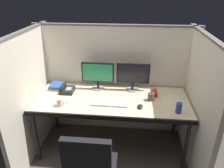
# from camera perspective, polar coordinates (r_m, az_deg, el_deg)

# --- Properties ---
(ground_plane) EXTENTS (8.00, 8.00, 0.00)m
(ground_plane) POSITION_cam_1_polar(r_m,az_deg,el_deg) (2.89, -0.74, -19.87)
(ground_plane) COLOR #423D38
(cubicle_partition_rear) EXTENTS (2.21, 0.06, 1.57)m
(cubicle_partition_rear) POSITION_cam_1_polar(r_m,az_deg,el_deg) (3.05, 0.74, 0.94)
(cubicle_partition_rear) COLOR beige
(cubicle_partition_rear) RESTS_ON ground
(cubicle_partition_left) EXTENTS (0.06, 1.41, 1.57)m
(cubicle_partition_left) POSITION_cam_1_polar(r_m,az_deg,el_deg) (2.83, -20.80, -2.82)
(cubicle_partition_left) COLOR beige
(cubicle_partition_left) RESTS_ON ground
(cubicle_partition_right) EXTENTS (0.06, 1.41, 1.57)m
(cubicle_partition_right) POSITION_cam_1_polar(r_m,az_deg,el_deg) (2.66, 21.57, -4.83)
(cubicle_partition_right) COLOR beige
(cubicle_partition_right) RESTS_ON ground
(desk) EXTENTS (1.90, 0.80, 0.74)m
(desk) POSITION_cam_1_polar(r_m,az_deg,el_deg) (2.69, -0.13, -4.99)
(desk) COLOR beige
(desk) RESTS_ON ground
(monitor_left) EXTENTS (0.43, 0.17, 0.37)m
(monitor_left) POSITION_cam_1_polar(r_m,az_deg,el_deg) (2.84, -3.80, 2.68)
(monitor_left) COLOR gray
(monitor_left) RESTS_ON desk
(monitor_right) EXTENTS (0.43, 0.17, 0.37)m
(monitor_right) POSITION_cam_1_polar(r_m,az_deg,el_deg) (2.82, 5.60, 2.39)
(monitor_right) COLOR gray
(monitor_right) RESTS_ON desk
(keyboard_main) EXTENTS (0.43, 0.15, 0.02)m
(keyboard_main) POSITION_cam_1_polar(r_m,az_deg,el_deg) (2.56, -0.63, -5.10)
(keyboard_main) COLOR silver
(keyboard_main) RESTS_ON desk
(computer_mouse) EXTENTS (0.06, 0.10, 0.04)m
(computer_mouse) POSITION_cam_1_polar(r_m,az_deg,el_deg) (2.50, 7.51, -5.93)
(computer_mouse) COLOR black
(computer_mouse) RESTS_ON desk
(pen_cup) EXTENTS (0.08, 0.08, 0.16)m
(pen_cup) POSITION_cam_1_polar(r_m,az_deg,el_deg) (2.66, 10.28, -3.33)
(pen_cup) COLOR #4C4742
(pen_cup) RESTS_ON desk
(book_stack) EXTENTS (0.17, 0.22, 0.06)m
(book_stack) POSITION_cam_1_polar(r_m,az_deg,el_deg) (3.02, -14.53, -0.55)
(book_stack) COLOR olive
(book_stack) RESTS_ON desk
(desk_phone) EXTENTS (0.17, 0.19, 0.09)m
(desk_phone) POSITION_cam_1_polar(r_m,az_deg,el_deg) (2.88, -11.90, -1.53)
(desk_phone) COLOR black
(desk_phone) RESTS_ON desk
(soda_can) EXTENTS (0.07, 0.07, 0.12)m
(soda_can) POSITION_cam_1_polar(r_m,az_deg,el_deg) (2.48, 17.36, -6.09)
(soda_can) COLOR #263FB2
(soda_can) RESTS_ON desk
(coffee_mug) EXTENTS (0.13, 0.08, 0.09)m
(coffee_mug) POSITION_cam_1_polar(r_m,az_deg,el_deg) (2.58, -13.62, -4.74)
(coffee_mug) COLOR silver
(coffee_mug) RESTS_ON desk
(red_stapler) EXTENTS (0.04, 0.15, 0.06)m
(red_stapler) POSITION_cam_1_polar(r_m,az_deg,el_deg) (2.80, 11.40, -2.37)
(red_stapler) COLOR red
(red_stapler) RESTS_ON desk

